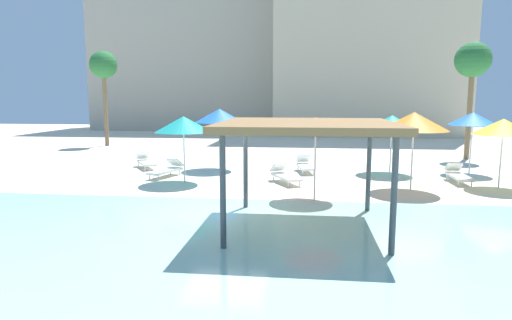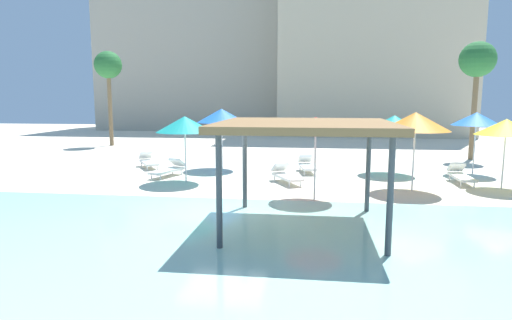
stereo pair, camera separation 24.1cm
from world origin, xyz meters
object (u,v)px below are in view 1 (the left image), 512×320
(lounge_chair_0, at_px, (284,175))
(shade_pavilion, at_px, (307,128))
(beach_umbrella_teal_3, at_px, (392,123))
(palm_tree_0, at_px, (103,67))
(beach_umbrella_orange_5, at_px, (414,121))
(lounge_chair_5, at_px, (146,161))
(lounge_chair_1, at_px, (305,165))
(lounge_chair_3, at_px, (167,169))
(beach_umbrella_blue_6, at_px, (473,119))
(lounge_chair_4, at_px, (458,174))
(beach_umbrella_yellow_0, at_px, (503,127))
(beach_umbrella_blue_2, at_px, (219,116))
(beach_umbrella_red_7, at_px, (316,125))
(palm_tree_1, at_px, (473,63))
(beach_umbrella_teal_1, at_px, (183,124))

(lounge_chair_0, bearing_deg, shade_pavilion, -19.83)
(beach_umbrella_teal_3, xyz_separation_m, palm_tree_0, (-17.89, 9.40, 3.21))
(shade_pavilion, distance_m, lounge_chair_0, 6.56)
(beach_umbrella_orange_5, bearing_deg, lounge_chair_5, 161.55)
(lounge_chair_1, relative_size, lounge_chair_3, 0.99)
(beach_umbrella_teal_3, xyz_separation_m, beach_umbrella_blue_6, (3.57, 0.36, 0.18))
(beach_umbrella_orange_5, relative_size, lounge_chair_4, 1.52)
(shade_pavilion, bearing_deg, lounge_chair_1, 90.17)
(shade_pavilion, relative_size, palm_tree_0, 0.66)
(shade_pavilion, relative_size, lounge_chair_4, 2.31)
(beach_umbrella_yellow_0, relative_size, lounge_chair_5, 1.37)
(beach_umbrella_blue_2, height_order, beach_umbrella_blue_6, beach_umbrella_blue_2)
(lounge_chair_3, bearing_deg, lounge_chair_5, -120.76)
(beach_umbrella_teal_3, xyz_separation_m, beach_umbrella_red_7, (-3.51, -5.48, 0.20))
(lounge_chair_0, relative_size, lounge_chair_5, 1.02)
(beach_umbrella_blue_6, xyz_separation_m, beach_umbrella_red_7, (-7.08, -5.83, 0.02))
(lounge_chair_5, bearing_deg, beach_umbrella_teal_3, 55.82)
(beach_umbrella_red_7, xyz_separation_m, lounge_chair_3, (-6.28, 3.56, -2.17))
(beach_umbrella_yellow_0, bearing_deg, palm_tree_1, 78.50)
(beach_umbrella_blue_2, relative_size, beach_umbrella_teal_3, 1.10)
(lounge_chair_4, bearing_deg, beach_umbrella_orange_5, -50.90)
(beach_umbrella_teal_1, bearing_deg, beach_umbrella_blue_2, 76.74)
(lounge_chair_0, bearing_deg, palm_tree_0, -160.26)
(beach_umbrella_teal_3, height_order, palm_tree_0, palm_tree_0)
(beach_umbrella_blue_2, bearing_deg, beach_umbrella_yellow_0, -15.25)
(lounge_chair_3, bearing_deg, lounge_chair_1, 126.94)
(palm_tree_0, bearing_deg, lounge_chair_0, -42.47)
(beach_umbrella_teal_1, xyz_separation_m, lounge_chair_1, (4.85, 3.02, -2.02))
(beach_umbrella_yellow_0, relative_size, beach_umbrella_teal_3, 1.00)
(lounge_chair_3, distance_m, lounge_chair_5, 2.80)
(beach_umbrella_orange_5, bearing_deg, beach_umbrella_yellow_0, 13.48)
(beach_umbrella_teal_1, height_order, beach_umbrella_blue_6, beach_umbrella_blue_6)
(beach_umbrella_blue_2, height_order, beach_umbrella_orange_5, beach_umbrella_orange_5)
(shade_pavilion, xyz_separation_m, beach_umbrella_blue_2, (-4.09, 9.08, -0.07))
(beach_umbrella_teal_1, distance_m, beach_umbrella_teal_3, 9.21)
(beach_umbrella_blue_2, bearing_deg, lounge_chair_0, -42.84)
(lounge_chair_3, distance_m, palm_tree_1, 17.28)
(beach_umbrella_orange_5, xyz_separation_m, beach_umbrella_red_7, (-3.58, -1.83, -0.06))
(lounge_chair_4, distance_m, palm_tree_0, 23.71)
(beach_umbrella_teal_1, relative_size, lounge_chair_1, 1.36)
(beach_umbrella_blue_2, distance_m, lounge_chair_1, 4.65)
(lounge_chair_1, bearing_deg, palm_tree_0, -133.27)
(beach_umbrella_red_7, bearing_deg, palm_tree_0, 134.03)
(lounge_chair_1, relative_size, palm_tree_1, 0.31)
(beach_umbrella_teal_3, distance_m, lounge_chair_3, 10.17)
(beach_umbrella_yellow_0, relative_size, lounge_chair_1, 1.34)
(beach_umbrella_yellow_0, relative_size, beach_umbrella_blue_2, 0.91)
(beach_umbrella_yellow_0, xyz_separation_m, lounge_chair_1, (-7.34, 2.77, -2.00))
(beach_umbrella_orange_5, height_order, lounge_chair_1, beach_umbrella_orange_5)
(beach_umbrella_yellow_0, relative_size, beach_umbrella_blue_6, 0.95)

